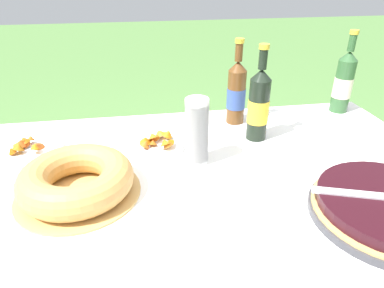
# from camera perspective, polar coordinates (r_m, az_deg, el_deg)

# --- Properties ---
(garden_table) EXTENTS (1.72, 1.07, 0.73)m
(garden_table) POSITION_cam_1_polar(r_m,az_deg,el_deg) (1.01, -2.13, -10.52)
(garden_table) COLOR brown
(garden_table) RESTS_ON ground_plane
(tablecloth) EXTENTS (1.73, 1.08, 0.10)m
(tablecloth) POSITION_cam_1_polar(r_m,az_deg,el_deg) (0.98, -2.18, -8.17)
(tablecloth) COLOR white
(tablecloth) RESTS_ON garden_table
(bundt_cake) EXTENTS (0.34, 0.34, 0.09)m
(bundt_cake) POSITION_cam_1_polar(r_m,az_deg,el_deg) (0.98, -18.69, -5.71)
(bundt_cake) COLOR tan
(bundt_cake) RESTS_ON tablecloth
(cup_stack) EXTENTS (0.07, 0.07, 0.21)m
(cup_stack) POSITION_cam_1_polar(r_m,az_deg,el_deg) (1.04, 0.82, 2.02)
(cup_stack) COLOR white
(cup_stack) RESTS_ON tablecloth
(cider_bottle_green) EXTENTS (0.07, 0.07, 0.33)m
(cider_bottle_green) POSITION_cam_1_polar(r_m,az_deg,el_deg) (1.56, 23.96, 9.43)
(cider_bottle_green) COLOR #2D562D
(cider_bottle_green) RESTS_ON tablecloth
(cider_bottle_amber) EXTENTS (0.07, 0.07, 0.32)m
(cider_bottle_amber) POSITION_cam_1_polar(r_m,az_deg,el_deg) (1.33, 7.41, 8.54)
(cider_bottle_amber) COLOR brown
(cider_bottle_amber) RESTS_ON tablecloth
(juice_bottle_red) EXTENTS (0.07, 0.07, 0.33)m
(juice_bottle_red) POSITION_cam_1_polar(r_m,az_deg,el_deg) (1.21, 11.04, 6.43)
(juice_bottle_red) COLOR black
(juice_bottle_red) RESTS_ON tablecloth
(snack_plate_left) EXTENTS (0.23, 0.23, 0.05)m
(snack_plate_left) POSITION_cam_1_polar(r_m,az_deg,el_deg) (1.26, -25.66, -0.89)
(snack_plate_left) COLOR white
(snack_plate_left) RESTS_ON tablecloth
(snack_plate_right) EXTENTS (0.20, 0.20, 0.06)m
(snack_plate_right) POSITION_cam_1_polar(r_m,az_deg,el_deg) (1.18, -5.97, 0.21)
(snack_plate_right) COLOR white
(snack_plate_right) RESTS_ON tablecloth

